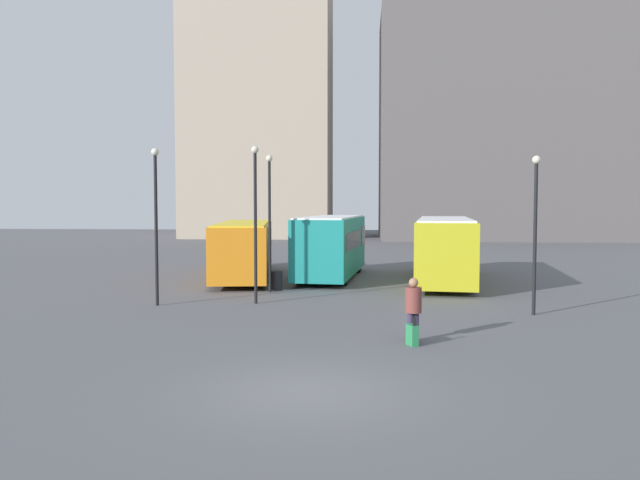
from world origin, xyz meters
TOP-DOWN VIEW (x-y plane):
  - ground_plane at (0.00, 0.00)m, footprint 160.00×160.00m
  - building_block_left at (-11.07, 59.21)m, footprint 16.43×10.75m
  - building_block_right at (15.56, 59.21)m, footprint 25.42×17.53m
  - bus_0 at (-5.04, 19.47)m, footprint 4.00×11.37m
  - bus_1 at (-0.54, 19.47)m, footprint 3.38×9.26m
  - bus_2 at (5.04, 18.48)m, footprint 3.81×11.28m
  - traveler at (2.50, 4.82)m, footprint 0.59×0.59m
  - suitcase at (2.43, 4.31)m, footprint 0.33×0.45m
  - lamp_post_0 at (-2.96, 11.00)m, footprint 0.28×0.28m
  - lamp_post_1 at (6.90, 9.27)m, footprint 0.28×0.28m
  - lamp_post_2 at (-2.91, 14.17)m, footprint 0.28×0.28m
  - lamp_post_3 at (-6.54, 10.29)m, footprint 0.28×0.28m
  - trash_bin at (-2.69, 14.64)m, footprint 0.52×0.52m

SIDE VIEW (x-z plane):
  - ground_plane at x=0.00m, z-range 0.00..0.00m
  - suitcase at x=2.43m, z-range -0.12..0.69m
  - trash_bin at x=-2.69m, z-range 0.00..0.85m
  - traveler at x=2.50m, z-range 0.16..1.92m
  - bus_0 at x=-5.04m, z-range 0.13..2.97m
  - bus_2 at x=5.04m, z-range 0.14..3.22m
  - bus_1 at x=-0.54m, z-range 0.13..3.28m
  - lamp_post_1 at x=6.90m, z-range 0.50..5.89m
  - lamp_post_3 at x=-6.54m, z-range 0.51..6.33m
  - lamp_post_2 at x=-2.91m, z-range 0.51..6.36m
  - lamp_post_0 at x=-2.96m, z-range 0.51..6.45m
  - building_block_right at x=15.56m, z-range 0.00..25.54m
  - building_block_left at x=-11.07m, z-range 0.00..31.56m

